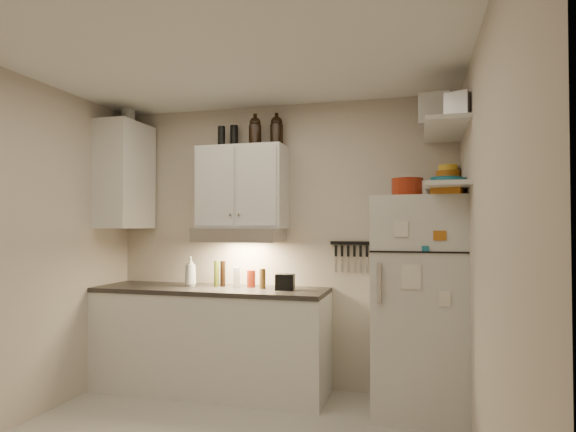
# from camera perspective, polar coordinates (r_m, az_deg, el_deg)

# --- Properties ---
(ceiling) EXTENTS (3.20, 3.00, 0.02)m
(ceiling) POSITION_cam_1_polar(r_m,az_deg,el_deg) (3.27, -8.86, 19.28)
(ceiling) COLOR white
(ceiling) RESTS_ON ground
(back_wall) EXTENTS (3.20, 0.02, 2.60)m
(back_wall) POSITION_cam_1_polar(r_m,az_deg,el_deg) (4.48, -1.07, -3.40)
(back_wall) COLOR #C0B3A3
(back_wall) RESTS_ON ground
(left_wall) EXTENTS (0.02, 3.00, 2.60)m
(left_wall) POSITION_cam_1_polar(r_m,az_deg,el_deg) (4.00, -30.59, -3.45)
(left_wall) COLOR #C0B3A3
(left_wall) RESTS_ON ground
(right_wall) EXTENTS (0.02, 3.00, 2.60)m
(right_wall) POSITION_cam_1_polar(r_m,az_deg,el_deg) (2.82, 22.57, -4.48)
(right_wall) COLOR #C0B3A3
(right_wall) RESTS_ON ground
(base_cabinet) EXTENTS (2.10, 0.60, 0.88)m
(base_cabinet) POSITION_cam_1_polar(r_m,az_deg,el_deg) (4.49, -9.19, -14.45)
(base_cabinet) COLOR silver
(base_cabinet) RESTS_ON floor
(countertop) EXTENTS (2.10, 0.62, 0.04)m
(countertop) POSITION_cam_1_polar(r_m,az_deg,el_deg) (4.41, -9.16, -8.62)
(countertop) COLOR #2D2A27
(countertop) RESTS_ON base_cabinet
(upper_cabinet) EXTENTS (0.80, 0.33, 0.75)m
(upper_cabinet) POSITION_cam_1_polar(r_m,az_deg,el_deg) (4.42, -5.44, 3.39)
(upper_cabinet) COLOR silver
(upper_cabinet) RESTS_ON back_wall
(side_cabinet) EXTENTS (0.33, 0.55, 1.00)m
(side_cabinet) POSITION_cam_1_polar(r_m,az_deg,el_deg) (4.83, -18.76, 4.54)
(side_cabinet) COLOR silver
(side_cabinet) RESTS_ON left_wall
(range_hood) EXTENTS (0.76, 0.46, 0.12)m
(range_hood) POSITION_cam_1_polar(r_m,az_deg,el_deg) (4.35, -5.75, -2.27)
(range_hood) COLOR silver
(range_hood) RESTS_ON back_wall
(fridge) EXTENTS (0.70, 0.68, 1.70)m
(fridge) POSITION_cam_1_polar(r_m,az_deg,el_deg) (4.00, 15.21, -10.07)
(fridge) COLOR silver
(fridge) RESTS_ON floor
(shelf_hi) EXTENTS (0.30, 0.95, 0.03)m
(shelf_hi) POSITION_cam_1_polar(r_m,az_deg,el_deg) (3.90, 18.07, 9.67)
(shelf_hi) COLOR silver
(shelf_hi) RESTS_ON right_wall
(shelf_lo) EXTENTS (0.30, 0.95, 0.03)m
(shelf_lo) POSITION_cam_1_polar(r_m,az_deg,el_deg) (3.84, 18.12, 3.21)
(shelf_lo) COLOR silver
(shelf_lo) RESTS_ON right_wall
(knife_strip) EXTENTS (0.42, 0.02, 0.03)m
(knife_strip) POSITION_cam_1_polar(r_m,az_deg,el_deg) (4.32, 7.82, -3.20)
(knife_strip) COLOR black
(knife_strip) RESTS_ON back_wall
(dutch_oven) EXTENTS (0.25, 0.25, 0.14)m
(dutch_oven) POSITION_cam_1_polar(r_m,az_deg,el_deg) (3.87, 13.95, 3.30)
(dutch_oven) COLOR maroon
(dutch_oven) RESTS_ON fridge
(book_stack) EXTENTS (0.27, 0.30, 0.09)m
(book_stack) POSITION_cam_1_polar(r_m,az_deg,el_deg) (3.74, 18.47, 3.08)
(book_stack) COLOR #B06016
(book_stack) RESTS_ON fridge
(spice_jar) EXTENTS (0.09, 0.09, 0.11)m
(spice_jar) POSITION_cam_1_polar(r_m,az_deg,el_deg) (3.83, 16.01, 3.15)
(spice_jar) COLOR silver
(spice_jar) RESTS_ON fridge
(stock_pot) EXTENTS (0.30, 0.30, 0.18)m
(stock_pot) POSITION_cam_1_polar(r_m,az_deg,el_deg) (4.18, 18.45, 10.38)
(stock_pot) COLOR silver
(stock_pot) RESTS_ON shelf_hi
(tin_a) EXTENTS (0.24, 0.22, 0.22)m
(tin_a) POSITION_cam_1_polar(r_m,az_deg,el_deg) (3.78, 17.00, 11.95)
(tin_a) COLOR #AAAAAD
(tin_a) RESTS_ON shelf_hi
(tin_b) EXTENTS (0.21, 0.21, 0.16)m
(tin_b) POSITION_cam_1_polar(r_m,az_deg,el_deg) (3.57, 19.60, 12.26)
(tin_b) COLOR #AAAAAD
(tin_b) RESTS_ON shelf_hi
(bowl_teal) EXTENTS (0.25, 0.25, 0.10)m
(bowl_teal) POSITION_cam_1_polar(r_m,az_deg,el_deg) (4.19, 18.19, 3.71)
(bowl_teal) COLOR #186985
(bowl_teal) RESTS_ON shelf_lo
(bowl_orange) EXTENTS (0.20, 0.20, 0.06)m
(bowl_orange) POSITION_cam_1_polar(r_m,az_deg,el_deg) (4.26, 18.45, 4.69)
(bowl_orange) COLOR #BD6411
(bowl_orange) RESTS_ON bowl_teal
(bowl_yellow) EXTENTS (0.15, 0.15, 0.05)m
(bowl_yellow) POSITION_cam_1_polar(r_m,az_deg,el_deg) (4.27, 18.45, 5.42)
(bowl_yellow) COLOR yellow
(bowl_yellow) RESTS_ON bowl_orange
(plates) EXTENTS (0.24, 0.24, 0.05)m
(plates) POSITION_cam_1_polar(r_m,az_deg,el_deg) (3.81, 18.83, 3.87)
(plates) COLOR #186985
(plates) RESTS_ON shelf_lo
(growler_a) EXTENTS (0.14, 0.14, 0.27)m
(growler_a) POSITION_cam_1_polar(r_m,az_deg,el_deg) (4.45, -3.92, 10.00)
(growler_a) COLOR black
(growler_a) RESTS_ON upper_cabinet
(growler_b) EXTENTS (0.12, 0.12, 0.28)m
(growler_b) POSITION_cam_1_polar(r_m,az_deg,el_deg) (4.47, -1.36, 10.04)
(growler_b) COLOR black
(growler_b) RESTS_ON upper_cabinet
(thermos_a) EXTENTS (0.10, 0.10, 0.22)m
(thermos_a) POSITION_cam_1_polar(r_m,az_deg,el_deg) (4.60, -6.41, 9.28)
(thermos_a) COLOR black
(thermos_a) RESTS_ON upper_cabinet
(thermos_b) EXTENTS (0.09, 0.09, 0.20)m
(thermos_b) POSITION_cam_1_polar(r_m,az_deg,el_deg) (4.56, -7.89, 9.26)
(thermos_b) COLOR black
(thermos_b) RESTS_ON upper_cabinet
(side_jar) EXTENTS (0.17, 0.17, 0.17)m
(side_jar) POSITION_cam_1_polar(r_m,az_deg,el_deg) (5.01, -18.41, 11.10)
(side_jar) COLOR silver
(side_jar) RESTS_ON side_cabinet
(soap_bottle) EXTENTS (0.15, 0.15, 0.30)m
(soap_bottle) POSITION_cam_1_polar(r_m,az_deg,el_deg) (4.53, -11.49, -6.23)
(soap_bottle) COLOR silver
(soap_bottle) RESTS_ON countertop
(pepper_mill) EXTENTS (0.06, 0.06, 0.18)m
(pepper_mill) POSITION_cam_1_polar(r_m,az_deg,el_deg) (4.28, -3.04, -7.41)
(pepper_mill) COLOR brown
(pepper_mill) RESTS_ON countertop
(oil_bottle) EXTENTS (0.05, 0.05, 0.24)m
(oil_bottle) POSITION_cam_1_polar(r_m,az_deg,el_deg) (4.47, -8.48, -6.75)
(oil_bottle) COLOR #4A5816
(oil_bottle) RESTS_ON countertop
(vinegar_bottle) EXTENTS (0.06, 0.06, 0.23)m
(vinegar_bottle) POSITION_cam_1_polar(r_m,az_deg,el_deg) (4.46, -7.73, -6.78)
(vinegar_bottle) COLOR black
(vinegar_bottle) RESTS_ON countertop
(clear_bottle) EXTENTS (0.06, 0.06, 0.18)m
(clear_bottle) POSITION_cam_1_polar(r_m,az_deg,el_deg) (4.38, -6.09, -7.24)
(clear_bottle) COLOR silver
(clear_bottle) RESTS_ON countertop
(red_jar) EXTENTS (0.10, 0.10, 0.15)m
(red_jar) POSITION_cam_1_polar(r_m,az_deg,el_deg) (4.39, -4.39, -7.41)
(red_jar) COLOR maroon
(red_jar) RESTS_ON countertop
(caddy) EXTENTS (0.17, 0.13, 0.14)m
(caddy) POSITION_cam_1_polar(r_m,az_deg,el_deg) (4.18, -0.36, -7.83)
(caddy) COLOR black
(caddy) RESTS_ON countertop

